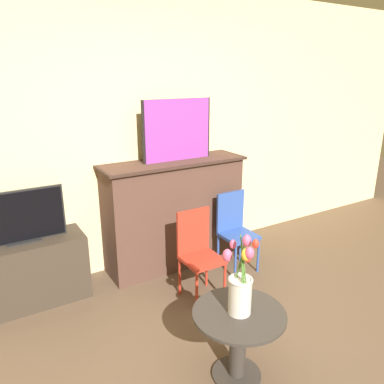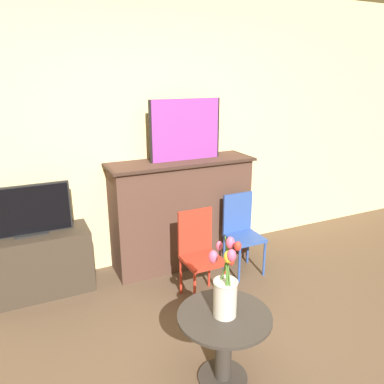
% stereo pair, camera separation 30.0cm
% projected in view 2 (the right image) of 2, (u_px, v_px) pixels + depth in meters
% --- Properties ---
extents(wall_back, '(8.00, 0.06, 2.70)m').
position_uv_depth(wall_back, '(148.00, 132.00, 3.68)').
color(wall_back, beige).
rests_on(wall_back, ground).
extents(fireplace_mantel, '(1.46, 0.46, 1.09)m').
position_uv_depth(fireplace_mantel, '(181.00, 211.00, 3.81)').
color(fireplace_mantel, '#4C3328').
rests_on(fireplace_mantel, ground).
extents(painting, '(0.73, 0.03, 0.58)m').
position_uv_depth(painting, '(186.00, 130.00, 3.59)').
color(painting, black).
rests_on(painting, fireplace_mantel).
extents(tv_stand, '(0.95, 0.38, 0.58)m').
position_uv_depth(tv_stand, '(36.00, 264.00, 3.32)').
color(tv_stand, '#382D23').
rests_on(tv_stand, ground).
extents(tv_monitor, '(0.70, 0.12, 0.44)m').
position_uv_depth(tv_monitor, '(28.00, 211.00, 3.17)').
color(tv_monitor, black).
rests_on(tv_monitor, tv_stand).
extents(chair_red, '(0.32, 0.32, 0.79)m').
position_uv_depth(chair_red, '(199.00, 250.00, 3.25)').
color(chair_red, '#B22D1E').
rests_on(chair_red, ground).
extents(chair_blue, '(0.32, 0.32, 0.79)m').
position_uv_depth(chair_blue, '(241.00, 229.00, 3.69)').
color(chair_blue, '#2D4C99').
rests_on(chair_blue, ground).
extents(side_table, '(0.59, 0.59, 0.49)m').
position_uv_depth(side_table, '(224.00, 338.00, 2.35)').
color(side_table, '#332D28').
rests_on(side_table, ground).
extents(vase_tulips, '(0.15, 0.25, 0.54)m').
position_uv_depth(vase_tulips, '(225.00, 289.00, 2.24)').
color(vase_tulips, beige).
rests_on(vase_tulips, side_table).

